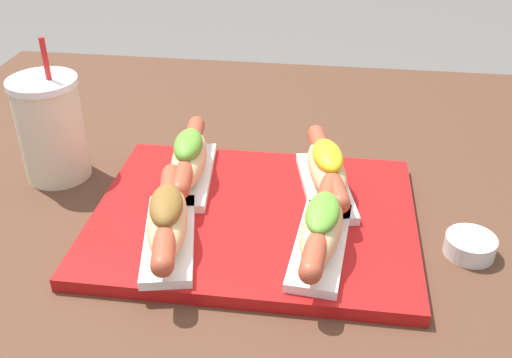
{
  "coord_description": "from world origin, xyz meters",
  "views": [
    {
      "loc": [
        0.12,
        -0.67,
        1.23
      ],
      "look_at": [
        0.03,
        0.0,
        0.81
      ],
      "focal_mm": 42.0,
      "sensor_mm": 36.0,
      "label": 1
    }
  ],
  "objects_px": {
    "hot_dog_3": "(327,170)",
    "drink_cup": "(51,129)",
    "hot_dog_1": "(322,227)",
    "serving_tray": "(254,218)",
    "hot_dog_2": "(189,159)",
    "sauce_bowl": "(470,245)",
    "hot_dog_0": "(168,220)"
  },
  "relations": [
    {
      "from": "hot_dog_3",
      "to": "drink_cup",
      "type": "xyz_separation_m",
      "value": [
        -0.4,
        0.02,
        0.03
      ]
    },
    {
      "from": "hot_dog_3",
      "to": "hot_dog_1",
      "type": "bearing_deg",
      "value": -90.5
    },
    {
      "from": "serving_tray",
      "to": "hot_dog_2",
      "type": "distance_m",
      "value": 0.13
    },
    {
      "from": "hot_dog_1",
      "to": "hot_dog_2",
      "type": "bearing_deg",
      "value": 144.56
    },
    {
      "from": "serving_tray",
      "to": "sauce_bowl",
      "type": "distance_m",
      "value": 0.28
    },
    {
      "from": "serving_tray",
      "to": "hot_dog_0",
      "type": "distance_m",
      "value": 0.13
    },
    {
      "from": "hot_dog_1",
      "to": "hot_dog_2",
      "type": "distance_m",
      "value": 0.24
    },
    {
      "from": "serving_tray",
      "to": "drink_cup",
      "type": "distance_m",
      "value": 0.33
    },
    {
      "from": "hot_dog_3",
      "to": "drink_cup",
      "type": "bearing_deg",
      "value": 177.41
    },
    {
      "from": "hot_dog_0",
      "to": "drink_cup",
      "type": "height_order",
      "value": "drink_cup"
    },
    {
      "from": "hot_dog_1",
      "to": "hot_dog_3",
      "type": "distance_m",
      "value": 0.13
    },
    {
      "from": "serving_tray",
      "to": "hot_dog_3",
      "type": "height_order",
      "value": "hot_dog_3"
    },
    {
      "from": "hot_dog_1",
      "to": "sauce_bowl",
      "type": "height_order",
      "value": "hot_dog_1"
    },
    {
      "from": "hot_dog_0",
      "to": "sauce_bowl",
      "type": "height_order",
      "value": "hot_dog_0"
    },
    {
      "from": "hot_dog_0",
      "to": "drink_cup",
      "type": "bearing_deg",
      "value": 142.85
    },
    {
      "from": "sauce_bowl",
      "to": "drink_cup",
      "type": "bearing_deg",
      "value": 169.02
    },
    {
      "from": "serving_tray",
      "to": "sauce_bowl",
      "type": "bearing_deg",
      "value": -5.86
    },
    {
      "from": "serving_tray",
      "to": "hot_dog_2",
      "type": "bearing_deg",
      "value": 145.22
    },
    {
      "from": "serving_tray",
      "to": "hot_dog_3",
      "type": "xyz_separation_m",
      "value": [
        0.09,
        0.07,
        0.04
      ]
    },
    {
      "from": "drink_cup",
      "to": "sauce_bowl",
      "type": "bearing_deg",
      "value": -10.98
    },
    {
      "from": "hot_dog_0",
      "to": "sauce_bowl",
      "type": "distance_m",
      "value": 0.38
    },
    {
      "from": "hot_dog_2",
      "to": "hot_dog_3",
      "type": "distance_m",
      "value": 0.2
    },
    {
      "from": "hot_dog_1",
      "to": "hot_dog_3",
      "type": "height_order",
      "value": "hot_dog_3"
    },
    {
      "from": "sauce_bowl",
      "to": "serving_tray",
      "type": "bearing_deg",
      "value": 174.14
    },
    {
      "from": "hot_dog_1",
      "to": "drink_cup",
      "type": "bearing_deg",
      "value": 159.29
    },
    {
      "from": "sauce_bowl",
      "to": "hot_dog_1",
      "type": "bearing_deg",
      "value": -168.34
    },
    {
      "from": "serving_tray",
      "to": "hot_dog_2",
      "type": "xyz_separation_m",
      "value": [
        -0.1,
        0.07,
        0.04
      ]
    },
    {
      "from": "drink_cup",
      "to": "serving_tray",
      "type": "bearing_deg",
      "value": -15.38
    },
    {
      "from": "hot_dog_1",
      "to": "hot_dog_3",
      "type": "xyz_separation_m",
      "value": [
        0.0,
        0.13,
        0.0
      ]
    },
    {
      "from": "hot_dog_0",
      "to": "hot_dog_1",
      "type": "relative_size",
      "value": 0.98
    },
    {
      "from": "hot_dog_0",
      "to": "sauce_bowl",
      "type": "xyz_separation_m",
      "value": [
        0.37,
        0.05,
        -0.04
      ]
    },
    {
      "from": "hot_dog_0",
      "to": "hot_dog_3",
      "type": "height_order",
      "value": "same"
    }
  ]
}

